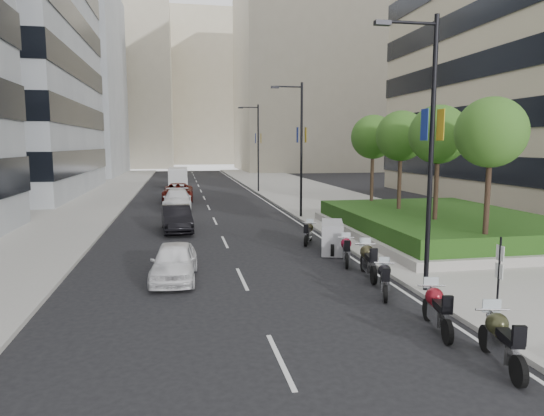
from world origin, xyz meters
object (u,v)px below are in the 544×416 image
object	(u,v)px
lamp_post_2	(257,144)
motorcycle_1	(437,309)
lamp_post_1	(299,143)
parking_sign	(499,274)
motorcycle_3	(368,261)
motorcycle_4	(346,251)
motorcycle_5	(332,237)
car_c	(177,199)
delivery_van	(178,179)
motorcycle_0	(501,340)
motorcycle_6	(308,233)
car_d	(178,192)
car_b	(177,219)
car_a	(174,262)
motorcycle_2	(385,279)
lamp_post_0	(427,142)

from	to	relation	value
lamp_post_2	motorcycle_1	xyz separation A→B (m)	(-1.16, -38.03, -4.46)
lamp_post_1	parking_sign	xyz separation A→B (m)	(0.66, -20.00, -3.61)
lamp_post_1	lamp_post_2	xyz separation A→B (m)	(0.00, 18.00, 0.00)
parking_sign	motorcycle_3	world-z (taller)	parking_sign
motorcycle_1	motorcycle_4	xyz separation A→B (m)	(0.10, 7.50, -0.04)
motorcycle_1	motorcycle_5	size ratio (longest dim) A/B	0.89
parking_sign	car_c	bearing A→B (deg)	108.33
motorcycle_4	delivery_van	distance (m)	38.53
motorcycle_0	motorcycle_6	size ratio (longest dim) A/B	1.24
car_d	motorcycle_1	bearing A→B (deg)	-75.99
motorcycle_0	delivery_van	bearing A→B (deg)	21.67
motorcycle_0	motorcycle_1	world-z (taller)	motorcycle_0
motorcycle_5	motorcycle_6	bearing A→B (deg)	30.39
motorcycle_4	motorcycle_6	world-z (taller)	motorcycle_4
parking_sign	motorcycle_1	size ratio (longest dim) A/B	1.11
lamp_post_1	car_b	size ratio (longest dim) A/B	1.99
car_a	delivery_van	size ratio (longest dim) A/B	0.73
car_c	delivery_van	xyz separation A→B (m)	(0.05, 19.01, 0.31)
motorcycle_4	car_b	size ratio (longest dim) A/B	0.46
car_a	motorcycle_4	bearing A→B (deg)	12.83
lamp_post_2	motorcycle_2	bearing A→B (deg)	-92.05
motorcycle_1	motorcycle_4	size ratio (longest dim) A/B	1.09
motorcycle_6	car_a	size ratio (longest dim) A/B	0.47
parking_sign	car_a	bearing A→B (deg)	144.01
motorcycle_0	car_d	distance (m)	35.11
motorcycle_1	motorcycle_6	bearing A→B (deg)	13.36
lamp_post_1	motorcycle_0	world-z (taller)	lamp_post_1
lamp_post_0	motorcycle_4	bearing A→B (deg)	103.28
motorcycle_6	parking_sign	bearing A→B (deg)	-145.53
lamp_post_0	motorcycle_1	distance (m)	5.52
car_b	delivery_van	xyz separation A→B (m)	(0.05, 28.78, 0.33)
lamp_post_1	car_c	bearing A→B (deg)	141.79
motorcycle_0	car_d	xyz separation A→B (m)	(-7.18, 34.37, 0.15)
lamp_post_2	motorcycle_6	xyz separation A→B (m)	(-1.52, -26.15, -4.53)
lamp_post_0	motorcycle_5	xyz separation A→B (m)	(-0.98, 6.64, -4.36)
motorcycle_4	lamp_post_0	bearing A→B (deg)	-149.51
motorcycle_2	car_d	xyz separation A→B (m)	(-6.79, 28.97, 0.24)
car_d	motorcycle_2	bearing A→B (deg)	-74.88
motorcycle_2	car_b	bearing A→B (deg)	47.96
lamp_post_0	motorcycle_5	size ratio (longest dim) A/B	3.58
car_c	car_d	xyz separation A→B (m)	(0.04, 5.76, 0.02)
delivery_van	lamp_post_2	bearing A→B (deg)	-41.56
lamp_post_2	motorcycle_3	size ratio (longest dim) A/B	3.76
motorcycle_3	motorcycle_4	distance (m)	2.18
motorcycle_1	motorcycle_0	bearing A→B (deg)	-160.50
car_a	car_c	xyz separation A→B (m)	(0.04, 19.99, 0.08)
motorcycle_3	car_b	distance (m)	13.34
motorcycle_6	delivery_van	world-z (taller)	delivery_van
motorcycle_6	car_d	world-z (taller)	car_d
car_b	motorcycle_2	bearing A→B (deg)	-67.30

